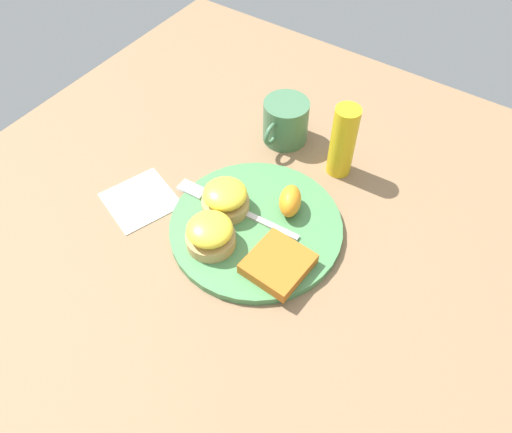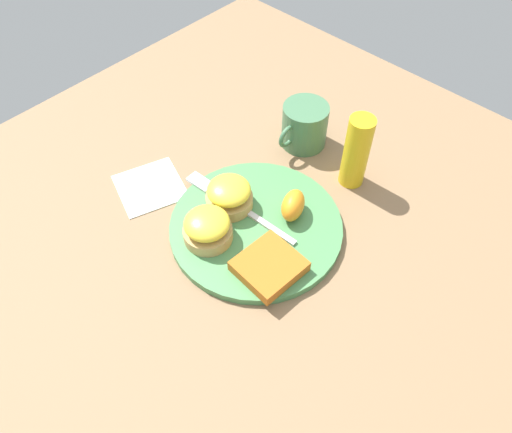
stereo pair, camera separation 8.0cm
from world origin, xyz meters
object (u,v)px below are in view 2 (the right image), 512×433
fork (233,203)px  cup (304,126)px  sandwich_benedict_left (230,194)px  hashbrown_patty (269,266)px  condiment_bottle (356,152)px  orange_wedge (293,205)px  sandwich_benedict_right (207,228)px

fork → cup: size_ratio=2.04×
fork → sandwich_benedict_left: bearing=-46.0°
fork → cup: cup is taller
hashbrown_patty → condiment_bottle: 0.25m
orange_wedge → fork: size_ratio=0.26×
hashbrown_patty → fork: size_ratio=0.39×
sandwich_benedict_right → condiment_bottle: condiment_bottle is taller
hashbrown_patty → cup: size_ratio=0.80×
cup → condiment_bottle: 0.13m
sandwich_benedict_right → orange_wedge: sandwich_benedict_right is taller
sandwich_benedict_left → sandwich_benedict_right: size_ratio=1.00×
hashbrown_patty → fork: 0.14m
sandwich_benedict_left → fork: size_ratio=0.34×
sandwich_benedict_left → cup: size_ratio=0.70×
sandwich_benedict_left → orange_wedge: (-0.05, 0.09, -0.00)m
sandwich_benedict_right → cup: cup is taller
sandwich_benedict_right → condiment_bottle: size_ratio=0.57×
cup → sandwich_benedict_left: bearing=4.9°
hashbrown_patty → orange_wedge: bearing=-157.0°
condiment_bottle → hashbrown_patty: bearing=6.3°
sandwich_benedict_left → sandwich_benedict_right: (0.07, 0.02, 0.00)m
cup → hashbrown_patty: bearing=30.1°
hashbrown_patty → cup: (-0.27, -0.15, 0.02)m
orange_wedge → fork: bearing=-59.5°
orange_wedge → condiment_bottle: condiment_bottle is taller
orange_wedge → condiment_bottle: size_ratio=0.43×
sandwich_benedict_left → condiment_bottle: size_ratio=0.57×
sandwich_benedict_left → condiment_bottle: bearing=150.9°
sandwich_benedict_left → sandwich_benedict_right: 0.08m
cup → sandwich_benedict_right: bearing=8.3°
hashbrown_patty → fork: hashbrown_patty is taller
hashbrown_patty → orange_wedge: orange_wedge is taller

